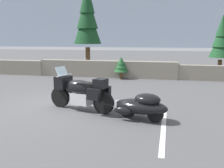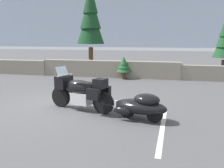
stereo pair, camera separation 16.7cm
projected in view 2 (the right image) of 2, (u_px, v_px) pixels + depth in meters
name	position (u px, v px, depth m)	size (l,w,h in m)	color
ground_plane	(62.00, 104.00, 8.77)	(80.00, 80.00, 0.00)	#4C4C4F
stone_guard_wall	(96.00, 69.00, 15.06)	(24.00, 0.63, 0.95)	gray
distant_ridgeline	(167.00, 23.00, 99.62)	(240.00, 80.00, 16.00)	#99A8BF
touring_motorcycle	(81.00, 91.00, 7.99)	(2.26, 1.13, 1.33)	black
car_shaped_trailer	(141.00, 106.00, 7.01)	(2.21, 1.10, 0.76)	black
pine_tree_tall	(90.00, 16.00, 16.23)	(1.75, 1.75, 5.75)	brown
pine_sapling_near	(124.00, 65.00, 14.20)	(0.81, 0.81, 1.22)	brown
parking_stripe_marker	(163.00, 127.00, 6.53)	(0.12, 3.60, 0.01)	silver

